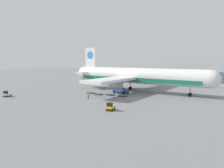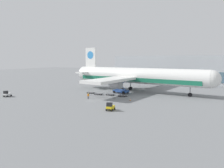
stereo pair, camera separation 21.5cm
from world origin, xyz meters
TOP-DOWN VIEW (x-y plane):
  - ground_plane at (0.00, 0.00)m, footprint 400.00×400.00m
  - terminal_building at (22.61, 66.38)m, footprint 90.00×18.20m
  - airplane_main at (4.29, 22.70)m, footprint 58.05×48.54m
  - scissor_lift_loader at (1.52, 17.02)m, footprint 5.46×3.80m
  - baggage_tug_foreground at (11.11, -8.45)m, footprint 1.83×2.57m
  - baggage_tug_mid at (-27.89, -7.61)m, footprint 1.88×2.60m
  - baggage_dolly_lead at (-7.67, 11.07)m, footprint 3.71×1.52m
  - baggage_dolly_second at (-3.77, 9.98)m, footprint 3.71×1.52m
  - baggage_dolly_third at (0.34, 10.87)m, footprint 3.71×1.52m
  - baggage_dolly_trail at (5.23, 10.49)m, footprint 3.71×1.52m
  - ground_crew_near at (-2.27, 1.77)m, footprint 0.52×0.36m
  - traffic_cone_near at (10.39, 5.17)m, footprint 0.40×0.40m

SIDE VIEW (x-z plane):
  - ground_plane at x=0.00m, z-range 0.00..0.00m
  - traffic_cone_near at x=10.39m, z-range -0.01..0.62m
  - baggage_dolly_lead at x=-7.67m, z-range 0.15..0.63m
  - baggage_dolly_second at x=-3.77m, z-range 0.15..0.63m
  - baggage_dolly_third at x=0.34m, z-range 0.15..0.63m
  - baggage_dolly_trail at x=5.23m, z-range 0.15..0.63m
  - baggage_tug_foreground at x=11.11m, z-range -0.12..1.88m
  - baggage_tug_mid at x=-27.89m, z-range -0.12..1.88m
  - ground_crew_near at x=-2.27m, z-range 0.17..2.00m
  - scissor_lift_loader at x=1.52m, z-range -0.65..4.77m
  - airplane_main at x=4.29m, z-range -2.66..14.34m
  - terminal_building at x=22.61m, z-range -0.01..13.99m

